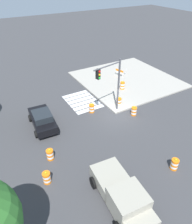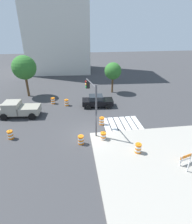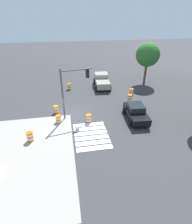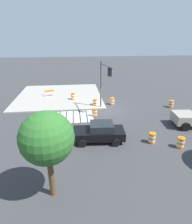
{
  "view_description": "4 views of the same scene",
  "coord_description": "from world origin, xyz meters",
  "px_view_note": "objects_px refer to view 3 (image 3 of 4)",
  "views": [
    {
      "loc": [
        -14.4,
        10.72,
        12.41
      ],
      "look_at": [
        -0.09,
        2.37,
        1.14
      ],
      "focal_mm": 33.68,
      "sensor_mm": 36.0,
      "label": 1
    },
    {
      "loc": [
        -1.53,
        -16.18,
        10.65
      ],
      "look_at": [
        0.97,
        2.22,
        1.5
      ],
      "focal_mm": 28.96,
      "sensor_mm": 36.0,
      "label": 2
    },
    {
      "loc": [
        17.54,
        -0.2,
        10.28
      ],
      "look_at": [
        2.14,
        2.59,
        1.46
      ],
      "focal_mm": 28.4,
      "sensor_mm": 36.0,
      "label": 3
    },
    {
      "loc": [
        3.65,
        20.71,
        8.35
      ],
      "look_at": [
        1.65,
        3.43,
        1.13
      ],
      "focal_mm": 29.8,
      "sensor_mm": 36.0,
      "label": 4
    }
  ],
  "objects_px": {
    "traffic_barrel_crosswalk_end": "(89,118)",
    "traffic_barrel_far_curb": "(130,98)",
    "pickup_truck": "(102,80)",
    "traffic_barrel_lane_center": "(131,92)",
    "sports_car": "(136,112)",
    "traffic_barrel_median_far": "(58,119)",
    "traffic_barrel_near_corner": "(56,110)",
    "traffic_barrel_median_near": "(69,87)",
    "street_tree_streetside_mid": "(148,55)",
    "traffic_barrel_on_sidewalk": "(30,136)",
    "traffic_light_pole": "(73,84)"
  },
  "relations": [
    {
      "from": "traffic_barrel_crosswalk_end",
      "to": "traffic_barrel_far_curb",
      "type": "distance_m",
      "value": 7.31
    },
    {
      "from": "pickup_truck",
      "to": "traffic_barrel_lane_center",
      "type": "distance_m",
      "value": 5.39
    },
    {
      "from": "traffic_barrel_lane_center",
      "to": "traffic_barrel_crosswalk_end",
      "type": "bearing_deg",
      "value": -48.92
    },
    {
      "from": "sports_car",
      "to": "traffic_barrel_median_far",
      "type": "height_order",
      "value": "sports_car"
    },
    {
      "from": "traffic_barrel_near_corner",
      "to": "traffic_barrel_crosswalk_end",
      "type": "distance_m",
      "value": 4.35
    },
    {
      "from": "traffic_barrel_near_corner",
      "to": "traffic_barrel_median_near",
      "type": "relative_size",
      "value": 1.0
    },
    {
      "from": "sports_car",
      "to": "traffic_barrel_lane_center",
      "type": "height_order",
      "value": "sports_car"
    },
    {
      "from": "traffic_barrel_near_corner",
      "to": "street_tree_streetside_mid",
      "type": "height_order",
      "value": "street_tree_streetside_mid"
    },
    {
      "from": "traffic_barrel_near_corner",
      "to": "traffic_barrel_median_near",
      "type": "bearing_deg",
      "value": 165.28
    },
    {
      "from": "traffic_barrel_median_near",
      "to": "traffic_barrel_lane_center",
      "type": "relative_size",
      "value": 1.0
    },
    {
      "from": "pickup_truck",
      "to": "street_tree_streetside_mid",
      "type": "distance_m",
      "value": 8.06
    },
    {
      "from": "sports_car",
      "to": "traffic_barrel_near_corner",
      "type": "bearing_deg",
      "value": -108.15
    },
    {
      "from": "traffic_barrel_crosswalk_end",
      "to": "traffic_barrel_far_curb",
      "type": "height_order",
      "value": "same"
    },
    {
      "from": "traffic_barrel_crosswalk_end",
      "to": "traffic_barrel_median_far",
      "type": "relative_size",
      "value": 1.0
    },
    {
      "from": "traffic_barrel_on_sidewalk",
      "to": "traffic_barrel_crosswalk_end",
      "type": "bearing_deg",
      "value": 112.66
    },
    {
      "from": "sports_car",
      "to": "traffic_barrel_median_far",
      "type": "relative_size",
      "value": 4.34
    },
    {
      "from": "traffic_barrel_lane_center",
      "to": "street_tree_streetside_mid",
      "type": "xyz_separation_m",
      "value": [
        -4.17,
        3.76,
        4.11
      ]
    },
    {
      "from": "sports_car",
      "to": "traffic_light_pole",
      "type": "distance_m",
      "value": 7.39
    },
    {
      "from": "traffic_barrel_near_corner",
      "to": "traffic_barrel_lane_center",
      "type": "xyz_separation_m",
      "value": [
        -3.46,
        10.45,
        0.0
      ]
    },
    {
      "from": "traffic_barrel_median_far",
      "to": "traffic_barrel_far_curb",
      "type": "distance_m",
      "value": 9.94
    },
    {
      "from": "traffic_light_pole",
      "to": "street_tree_streetside_mid",
      "type": "xyz_separation_m",
      "value": [
        -9.03,
        12.14,
        0.66
      ]
    },
    {
      "from": "traffic_barrel_median_near",
      "to": "traffic_light_pole",
      "type": "relative_size",
      "value": 0.19
    },
    {
      "from": "traffic_barrel_median_near",
      "to": "traffic_light_pole",
      "type": "bearing_deg",
      "value": 1.41
    },
    {
      "from": "traffic_barrel_on_sidewalk",
      "to": "traffic_light_pole",
      "type": "height_order",
      "value": "traffic_light_pole"
    },
    {
      "from": "traffic_light_pole",
      "to": "traffic_barrel_on_sidewalk",
      "type": "bearing_deg",
      "value": -49.82
    },
    {
      "from": "traffic_barrel_median_near",
      "to": "traffic_barrel_lane_center",
      "type": "xyz_separation_m",
      "value": [
        3.61,
        8.59,
        0.0
      ]
    },
    {
      "from": "traffic_light_pole",
      "to": "street_tree_streetside_mid",
      "type": "height_order",
      "value": "street_tree_streetside_mid"
    },
    {
      "from": "traffic_barrel_near_corner",
      "to": "traffic_light_pole",
      "type": "distance_m",
      "value": 4.26
    },
    {
      "from": "sports_car",
      "to": "traffic_barrel_lane_center",
      "type": "bearing_deg",
      "value": 163.82
    },
    {
      "from": "traffic_barrel_median_near",
      "to": "pickup_truck",
      "type": "bearing_deg",
      "value": 95.47
    },
    {
      "from": "traffic_barrel_median_near",
      "to": "traffic_barrel_median_far",
      "type": "relative_size",
      "value": 1.0
    },
    {
      "from": "sports_car",
      "to": "traffic_barrel_crosswalk_end",
      "type": "relative_size",
      "value": 4.34
    },
    {
      "from": "traffic_barrel_median_far",
      "to": "traffic_barrel_crosswalk_end",
      "type": "bearing_deg",
      "value": 83.13
    },
    {
      "from": "traffic_barrel_near_corner",
      "to": "traffic_barrel_median_far",
      "type": "relative_size",
      "value": 1.0
    },
    {
      "from": "traffic_light_pole",
      "to": "traffic_barrel_median_near",
      "type": "bearing_deg",
      "value": -178.59
    },
    {
      "from": "traffic_barrel_far_curb",
      "to": "traffic_light_pole",
      "type": "relative_size",
      "value": 0.19
    },
    {
      "from": "traffic_barrel_lane_center",
      "to": "street_tree_streetside_mid",
      "type": "height_order",
      "value": "street_tree_streetside_mid"
    },
    {
      "from": "sports_car",
      "to": "traffic_barrel_crosswalk_end",
      "type": "bearing_deg",
      "value": -92.09
    },
    {
      "from": "sports_car",
      "to": "pickup_truck",
      "type": "xyz_separation_m",
      "value": [
        -10.39,
        -1.63,
        0.16
      ]
    },
    {
      "from": "traffic_barrel_lane_center",
      "to": "traffic_barrel_on_sidewalk",
      "type": "xyz_separation_m",
      "value": [
        8.46,
        -12.65,
        0.15
      ]
    },
    {
      "from": "sports_car",
      "to": "traffic_barrel_crosswalk_end",
      "type": "xyz_separation_m",
      "value": [
        -0.19,
        -5.17,
        -0.36
      ]
    },
    {
      "from": "traffic_barrel_median_far",
      "to": "traffic_barrel_far_curb",
      "type": "height_order",
      "value": "same"
    },
    {
      "from": "traffic_barrel_lane_center",
      "to": "traffic_barrel_on_sidewalk",
      "type": "relative_size",
      "value": 1.0
    },
    {
      "from": "sports_car",
      "to": "traffic_barrel_median_near",
      "type": "bearing_deg",
      "value": -145.62
    },
    {
      "from": "sports_car",
      "to": "traffic_barrel_far_curb",
      "type": "distance_m",
      "value": 4.41
    },
    {
      "from": "pickup_truck",
      "to": "traffic_light_pole",
      "type": "bearing_deg",
      "value": -28.8
    },
    {
      "from": "traffic_barrel_crosswalk_end",
      "to": "traffic_barrel_lane_center",
      "type": "relative_size",
      "value": 1.0
    },
    {
      "from": "traffic_barrel_on_sidewalk",
      "to": "street_tree_streetside_mid",
      "type": "relative_size",
      "value": 0.16
    },
    {
      "from": "traffic_barrel_median_far",
      "to": "traffic_barrel_lane_center",
      "type": "xyz_separation_m",
      "value": [
        -5.72,
        10.17,
        0.0
      ]
    },
    {
      "from": "traffic_barrel_near_corner",
      "to": "traffic_barrel_on_sidewalk",
      "type": "bearing_deg",
      "value": -23.7
    }
  ]
}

